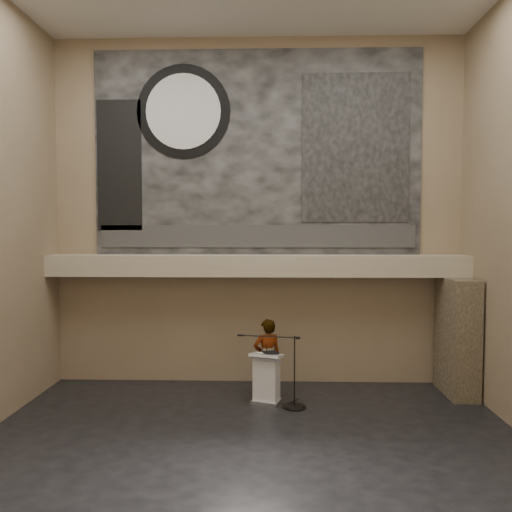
{
  "coord_description": "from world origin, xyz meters",
  "views": [
    {
      "loc": [
        0.34,
        -8.37,
        3.81
      ],
      "look_at": [
        0.0,
        3.2,
        3.2
      ],
      "focal_mm": 35.0,
      "sensor_mm": 36.0,
      "label": 1
    }
  ],
  "objects": [
    {
      "name": "banner_text_strip",
      "position": [
        0.0,
        3.93,
        3.65
      ],
      "size": [
        7.76,
        0.02,
        0.55
      ],
      "primitive_type": "cube",
      "color": "#2C2C2C",
      "rests_on": "banner"
    },
    {
      "name": "banner_clock_face",
      "position": [
        -1.8,
        3.91,
        6.7
      ],
      "size": [
        1.84,
        0.02,
        1.84
      ],
      "primitive_type": "cylinder",
      "rotation": [
        1.57,
        0.0,
        0.0
      ],
      "color": "silver",
      "rests_on": "banner"
    },
    {
      "name": "binder",
      "position": [
        0.35,
        2.43,
        1.12
      ],
      "size": [
        0.38,
        0.34,
        0.04
      ],
      "primitive_type": "cube",
      "rotation": [
        0.0,
        0.0,
        0.4
      ],
      "color": "black",
      "rests_on": "lectern"
    },
    {
      "name": "wall_front",
      "position": [
        0.0,
        -4.0,
        4.25
      ],
      "size": [
        10.0,
        0.02,
        8.5
      ],
      "primitive_type": "cube",
      "color": "#7C6B4E",
      "rests_on": "floor"
    },
    {
      "name": "lectern",
      "position": [
        0.25,
        2.41,
        0.55
      ],
      "size": [
        0.78,
        0.66,
        1.13
      ],
      "rotation": [
        0.0,
        0.0,
        -0.33
      ],
      "color": "silver",
      "rests_on": "floor"
    },
    {
      "name": "mic_stand",
      "position": [
        0.81,
        2.18,
        0.24
      ],
      "size": [
        1.49,
        0.52,
        1.55
      ],
      "rotation": [
        0.0,
        0.0,
        -0.17
      ],
      "color": "black",
      "rests_on": "floor"
    },
    {
      "name": "banner_clock_rim",
      "position": [
        -1.8,
        3.93,
        6.7
      ],
      "size": [
        2.3,
        0.02,
        2.3
      ],
      "primitive_type": "cylinder",
      "rotation": [
        1.57,
        0.0,
        0.0
      ],
      "color": "black",
      "rests_on": "banner"
    },
    {
      "name": "sprinkler_left",
      "position": [
        -1.6,
        3.55,
        2.67
      ],
      "size": [
        0.04,
        0.04,
        0.06
      ],
      "primitive_type": "cylinder",
      "color": "#B2893D",
      "rests_on": "soffit"
    },
    {
      "name": "soffit",
      "position": [
        0.0,
        3.6,
        2.95
      ],
      "size": [
        10.0,
        0.8,
        0.5
      ],
      "primitive_type": "cube",
      "color": "tan",
      "rests_on": "wall_back"
    },
    {
      "name": "banner_building_print",
      "position": [
        2.4,
        3.93,
        5.8
      ],
      "size": [
        2.6,
        0.02,
        3.6
      ],
      "primitive_type": "cube",
      "color": "black",
      "rests_on": "banner"
    },
    {
      "name": "banner_brick_print",
      "position": [
        -3.4,
        3.93,
        5.4
      ],
      "size": [
        1.1,
        0.02,
        3.2
      ],
      "primitive_type": "cube",
      "color": "black",
      "rests_on": "banner"
    },
    {
      "name": "papers",
      "position": [
        0.17,
        2.41,
        1.1
      ],
      "size": [
        0.27,
        0.32,
        0.0
      ],
      "primitive_type": "cube",
      "rotation": [
        0.0,
        0.0,
        0.28
      ],
      "color": "silver",
      "rests_on": "lectern"
    },
    {
      "name": "floor",
      "position": [
        0.0,
        0.0,
        0.0
      ],
      "size": [
        10.0,
        10.0,
        0.0
      ],
      "primitive_type": "plane",
      "color": "black",
      "rests_on": "ground"
    },
    {
      "name": "speaker_person",
      "position": [
        0.27,
        2.91,
        0.89
      ],
      "size": [
        0.75,
        0.6,
        1.78
      ],
      "primitive_type": "imported",
      "rotation": [
        0.0,
        0.0,
        3.44
      ],
      "color": "white",
      "rests_on": "floor"
    },
    {
      "name": "sprinkler_right",
      "position": [
        1.9,
        3.55,
        2.67
      ],
      "size": [
        0.04,
        0.04,
        0.06
      ],
      "primitive_type": "cylinder",
      "color": "#B2893D",
      "rests_on": "soffit"
    },
    {
      "name": "stone_pier",
      "position": [
        4.65,
        3.15,
        1.35
      ],
      "size": [
        0.6,
        1.4,
        2.7
      ],
      "primitive_type": "cube",
      "color": "#44392A",
      "rests_on": "floor"
    },
    {
      "name": "wall_back",
      "position": [
        0.0,
        4.0,
        4.25
      ],
      "size": [
        10.0,
        0.02,
        8.5
      ],
      "primitive_type": "cube",
      "color": "#7C6B4E",
      "rests_on": "floor"
    },
    {
      "name": "banner",
      "position": [
        0.0,
        3.97,
        5.7
      ],
      "size": [
        8.0,
        0.05,
        5.0
      ],
      "primitive_type": "cube",
      "color": "black",
      "rests_on": "wall_back"
    }
  ]
}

